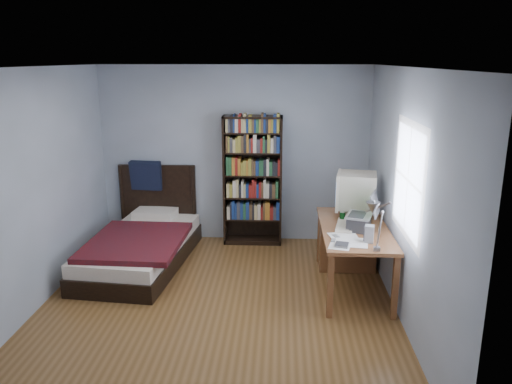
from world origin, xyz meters
TOP-DOWN VIEW (x-y plane):
  - room at (0.03, -0.00)m, footprint 4.20×4.24m
  - desk at (1.51, 0.96)m, footprint 0.75×1.56m
  - crt_monitor at (1.56, 1.00)m, footprint 0.53×0.49m
  - laptop at (1.55, 0.45)m, footprint 0.44×0.42m
  - desk_lamp at (1.50, -0.56)m, footprint 0.25×0.54m
  - keyboard at (1.39, 0.53)m, footprint 0.27×0.49m
  - speaker at (1.59, 0.07)m, footprint 0.11×0.11m
  - soda_can at (1.39, 0.74)m, footprint 0.06×0.06m
  - mouse at (1.48, 0.84)m, footprint 0.07×0.12m
  - phone_silver at (1.26, 0.20)m, footprint 0.08×0.11m
  - phone_grey at (1.22, 0.08)m, footprint 0.06×0.09m
  - external_drive at (1.29, -0.07)m, footprint 0.16×0.16m
  - bookshelf at (0.27, 1.94)m, footprint 0.82×0.30m
  - bed at (-1.12, 1.13)m, footprint 1.25×2.20m

SIDE VIEW (x-z plane):
  - bed at x=-1.12m, z-range -0.33..0.84m
  - desk at x=1.51m, z-range 0.05..0.78m
  - phone_grey at x=1.22m, z-range 0.73..0.75m
  - phone_silver at x=1.26m, z-range 0.73..0.75m
  - external_drive at x=1.29m, z-range 0.73..0.76m
  - keyboard at x=1.39m, z-range 0.72..0.77m
  - mouse at x=1.48m, z-range 0.73..0.77m
  - soda_can at x=1.39m, z-range 0.73..0.84m
  - speaker at x=1.59m, z-range 0.73..0.91m
  - laptop at x=1.55m, z-range 0.63..1.06m
  - bookshelf at x=0.27m, z-range 0.00..1.83m
  - crt_monitor at x=1.56m, z-range 0.76..1.30m
  - desk_lamp at x=1.50m, z-range 0.93..1.57m
  - room at x=0.03m, z-range 0.00..2.50m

